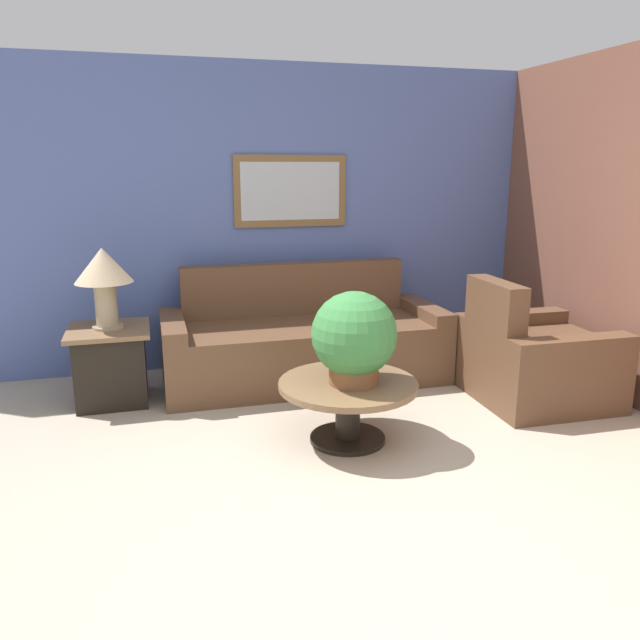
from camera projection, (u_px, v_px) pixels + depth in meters
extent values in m
plane|color=tan|center=(399.00, 538.00, 3.01)|extent=(20.00, 20.00, 0.00)
cube|color=#5166A8|center=(273.00, 218.00, 5.49)|extent=(6.65, 0.06, 2.60)
cube|color=brown|center=(290.00, 191.00, 5.44)|extent=(1.00, 0.03, 0.62)
cube|color=#B2BCC6|center=(291.00, 191.00, 5.43)|extent=(0.88, 0.01, 0.50)
cube|color=brown|center=(619.00, 227.00, 4.69)|extent=(0.06, 4.96, 2.60)
cube|color=brown|center=(305.00, 352.00, 5.17)|extent=(1.93, 0.91, 0.49)
cube|color=brown|center=(294.00, 288.00, 5.41)|extent=(1.93, 0.16, 0.44)
cube|color=brown|center=(174.00, 356.00, 4.88)|extent=(0.18, 0.91, 0.59)
cube|color=brown|center=(422.00, 337.00, 5.43)|extent=(0.18, 0.91, 0.59)
cube|color=brown|center=(537.00, 367.00, 4.77)|extent=(0.95, 0.65, 0.49)
cube|color=brown|center=(495.00, 311.00, 4.57)|extent=(0.17, 0.63, 0.44)
cube|color=brown|center=(570.00, 378.00, 4.38)|extent=(0.94, 0.20, 0.59)
cube|color=brown|center=(509.00, 347.00, 5.14)|extent=(0.94, 0.20, 0.59)
cylinder|color=black|center=(347.00, 438.00, 4.08)|extent=(0.49, 0.49, 0.03)
cylinder|color=black|center=(348.00, 412.00, 4.03)|extent=(0.16, 0.16, 0.34)
cylinder|color=brown|center=(348.00, 385.00, 3.99)|extent=(0.90, 0.90, 0.04)
cube|color=black|center=(112.00, 367.00, 4.70)|extent=(0.50, 0.50, 0.54)
cube|color=brown|center=(108.00, 330.00, 4.63)|extent=(0.59, 0.59, 0.03)
cylinder|color=tan|center=(108.00, 327.00, 4.62)|extent=(0.22, 0.22, 0.02)
cylinder|color=tan|center=(106.00, 304.00, 4.58)|extent=(0.16, 0.16, 0.32)
cone|color=tan|center=(103.00, 265.00, 4.51)|extent=(0.42, 0.42, 0.25)
cylinder|color=brown|center=(354.00, 374.00, 3.94)|extent=(0.32, 0.32, 0.12)
sphere|color=#387A3D|center=(354.00, 334.00, 3.88)|extent=(0.54, 0.54, 0.54)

